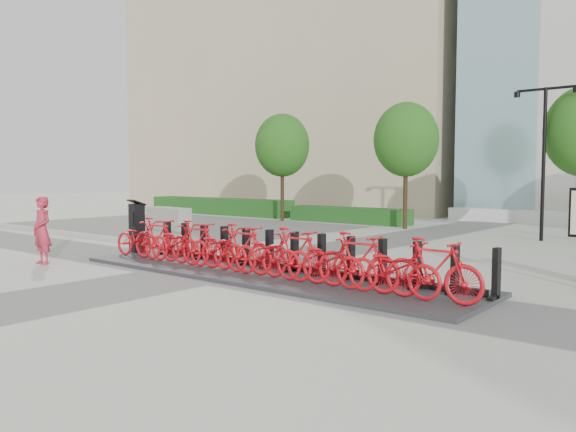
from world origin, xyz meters
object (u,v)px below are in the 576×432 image
Objects in this scene: kiosk at (137,227)px; jersey_barrier at (169,218)px; bike_0 at (139,239)px; worker_red at (42,230)px.

jersey_barrier is at bearing 144.88° from kiosk.
kiosk reaches higher than bike_0.
kiosk is at bearing 79.63° from worker_red.
jersey_barrier is (-5.15, 5.17, -0.32)m from kiosk.
kiosk reaches higher than jersey_barrier.
kiosk is at bearing 56.84° from bike_0.
worker_red is (-1.29, -1.84, 0.27)m from bike_0.
worker_red reaches higher than bike_0.
worker_red is (-0.38, -2.44, 0.06)m from kiosk.
bike_0 is at bearing 53.46° from worker_red.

